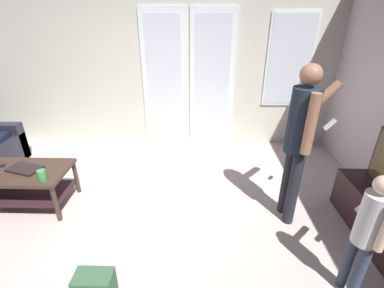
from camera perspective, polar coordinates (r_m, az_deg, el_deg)
The scene contains 9 objects.
ground_plane at distance 3.05m, azimuth -14.35°, elevation -18.03°, with size 6.02×4.69×0.02m, color #C2B1A8.
wall_back_with_doors at distance 4.52m, azimuth -7.31°, elevation 16.75°, with size 6.02×0.09×2.81m.
coffee_table at distance 3.66m, azimuth -31.65°, elevation -6.50°, with size 0.96×0.60×0.47m.
person_adult at distance 2.83m, azimuth 22.04°, elevation 1.90°, with size 0.56×0.47×1.68m.
person_child at distance 2.40m, azimuth 33.31°, elevation -14.77°, with size 0.41×0.36×1.11m.
backpack at distance 2.52m, azimuth -19.90°, elevation -26.69°, with size 0.30×0.22×0.26m.
loose_keyboard at distance 2.80m, azimuth -22.64°, elevation -24.06°, with size 0.45×0.32×0.02m.
laptop_closed at distance 3.60m, azimuth -31.88°, elevation -4.47°, with size 0.36×0.21×0.03m, color black.
cup_near_edge at distance 3.26m, azimuth -29.15°, elevation -5.84°, with size 0.08×0.08×0.12m, color #3C9346.
Camera 1 is at (0.78, -2.10, 2.07)m, focal length 25.20 mm.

